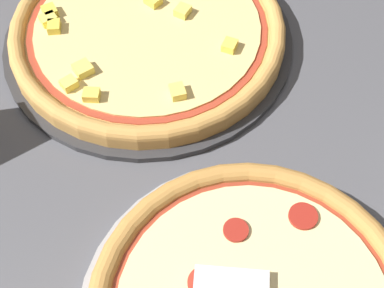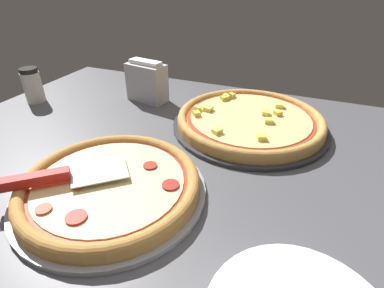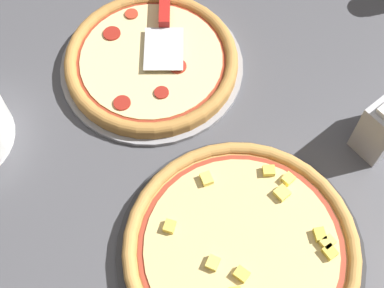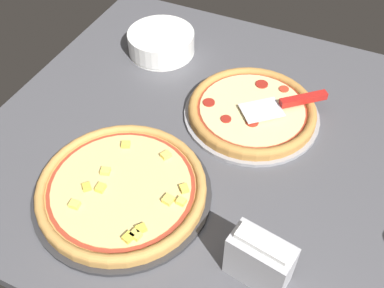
{
  "view_description": "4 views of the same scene",
  "coord_description": "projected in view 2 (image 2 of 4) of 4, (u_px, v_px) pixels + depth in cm",
  "views": [
    {
      "loc": [
        -18.4,
        -18.5,
        57.88
      ],
      "look_at": [
        6.75,
        7.6,
        3.0
      ],
      "focal_mm": 50.0,
      "sensor_mm": 36.0,
      "label": 1
    },
    {
      "loc": [
        29.48,
        -47.73,
        39.12
      ],
      "look_at": [
        6.75,
        7.6,
        3.0
      ],
      "focal_mm": 28.0,
      "sensor_mm": 36.0,
      "label": 2
    },
    {
      "loc": [
        41.87,
        38.03,
        89.19
      ],
      "look_at": [
        6.75,
        7.6,
        3.0
      ],
      "focal_mm": 50.0,
      "sensor_mm": 36.0,
      "label": 3
    },
    {
      "loc": [
        -25.13,
        77.33,
        86.57
      ],
      "look_at": [
        6.75,
        7.6,
        3.0
      ],
      "focal_mm": 42.0,
      "sensor_mm": 36.0,
      "label": 4
    }
  ],
  "objects": [
    {
      "name": "napkin_holder",
      "position": [
        147.0,
        82.0,
        0.97
      ],
      "size": [
        13.61,
        8.52,
        13.3
      ],
      "color": "#B2B2B7",
      "rests_on": "ground_plane"
    },
    {
      "name": "pizza_front",
      "position": [
        110.0,
        184.0,
        0.58
      ],
      "size": [
        35.09,
        35.09,
        2.95
      ],
      "color": "#B77F3D",
      "rests_on": "pizza_pan_front"
    },
    {
      "name": "parmesan_shaker",
      "position": [
        33.0,
        85.0,
        0.96
      ],
      "size": [
        5.82,
        5.82,
        11.15
      ],
      "color": "silver",
      "rests_on": "ground_plane"
    },
    {
      "name": "serving_spatula",
      "position": [
        49.0,
        177.0,
        0.56
      ],
      "size": [
        21.59,
        19.73,
        2.0
      ],
      "color": "silver",
      "rests_on": "pizza_front"
    },
    {
      "name": "pizza_pan_front",
      "position": [
        112.0,
        191.0,
        0.59
      ],
      "size": [
        37.33,
        37.33,
        1.0
      ],
      "primitive_type": "cylinder",
      "color": "#939399",
      "rests_on": "ground_plane"
    },
    {
      "name": "pizza_pan_back",
      "position": [
        249.0,
        126.0,
        0.83
      ],
      "size": [
        42.34,
        42.34,
        1.0
      ],
      "primitive_type": "cylinder",
      "color": "#2D2D30",
      "rests_on": "ground_plane"
    },
    {
      "name": "ground_plane",
      "position": [
        152.0,
        172.0,
        0.69
      ],
      "size": [
        126.35,
        111.61,
        3.6
      ],
      "primitive_type": "cube",
      "color": "#4C4C51"
    },
    {
      "name": "pizza_back",
      "position": [
        250.0,
        119.0,
        0.82
      ],
      "size": [
        39.8,
        39.8,
        3.46
      ],
      "color": "#C68E47",
      "rests_on": "pizza_pan_back"
    }
  ]
}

